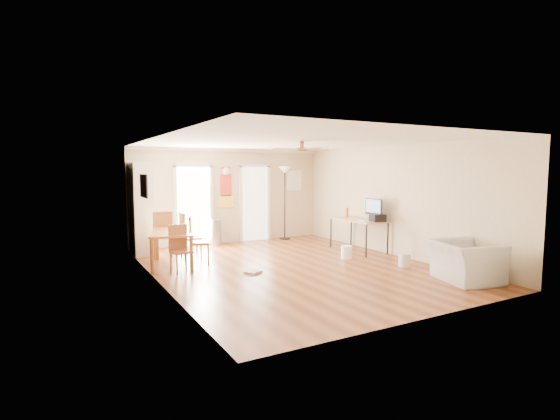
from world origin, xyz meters
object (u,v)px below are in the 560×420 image
dining_chair_right_a (191,235)px  computer_desk (358,235)px  wastebasket_b (405,260)px  trash_can (216,232)px  dining_chair_right_b (200,240)px  torchiere_lamp (285,203)px  printer (378,218)px  dining_chair_near (181,249)px  bookshelf (140,208)px  wastebasket_a (347,252)px  dining_chair_far (162,234)px  armchair (465,262)px  dining_table (173,248)px

dining_chair_right_a → computer_desk: 4.10m
wastebasket_b → trash_can: bearing=121.1°
dining_chair_right_b → torchiere_lamp: (3.18, 1.89, 0.55)m
printer → dining_chair_near: bearing=-168.8°
bookshelf → torchiere_lamp: size_ratio=1.04×
computer_desk → wastebasket_a: computer_desk is taller
dining_chair_far → printer: size_ratio=3.05×
torchiere_lamp → wastebasket_b: bearing=-83.6°
dining_chair_right_a → dining_chair_far: 0.73m
dining_chair_right_a → wastebasket_b: bearing=-126.5°
wastebasket_b → armchair: (0.09, -1.38, 0.22)m
bookshelf → dining_chair_near: 2.41m
dining_chair_near → torchiere_lamp: 4.55m
torchiere_lamp → wastebasket_b: torchiere_lamp is taller
bookshelf → torchiere_lamp: 4.10m
dining_chair_right_b → wastebasket_a: (3.11, -1.14, -0.37)m
wastebasket_b → dining_table: bearing=149.3°
armchair → dining_chair_right_a: bearing=55.7°
dining_chair_near → printer: bearing=-12.8°
bookshelf → wastebasket_b: (4.57, -4.08, -0.96)m
dining_chair_near → armchair: (4.32, -3.17, -0.10)m
printer → wastebasket_a: size_ratio=1.19×
bookshelf → wastebasket_a: (4.02, -2.83, -0.95)m
bookshelf → armchair: bearing=-45.1°
computer_desk → torchiere_lamp: bearing=107.1°
bookshelf → printer: 5.69m
dining_chair_right_a → computer_desk: bearing=-103.6°
dining_chair_near → printer: printer is taller
bookshelf → dining_table: 1.78m
dining_chair_far → torchiere_lamp: torchiere_lamp is taller
bookshelf → dining_chair_right_b: size_ratio=2.15×
bookshelf → dining_chair_right_b: 2.01m
dining_table → dining_chair_right_a: size_ratio=1.40×
bookshelf → torchiere_lamp: bookshelf is taller
dining_chair_far → trash_can: (1.60, 0.79, -0.18)m
dining_table → armchair: size_ratio=1.30×
dining_chair_right_b → dining_chair_near: bearing=156.0°
dining_chair_far → armchair: size_ratio=0.94×
dining_chair_right_b → bookshelf: bearing=47.5°
dining_chair_right_a → dining_chair_near: dining_chair_right_a is taller
computer_desk → printer: bearing=-78.0°
computer_desk → armchair: computer_desk is taller
bookshelf → dining_chair_near: size_ratio=2.36×
dining_chair_right_a → printer: 4.42m
computer_desk → wastebasket_b: 1.89m
wastebasket_a → wastebasket_b: (0.55, -1.26, -0.00)m
dining_chair_right_a → wastebasket_a: (3.11, -1.78, -0.37)m
trash_can → computer_desk: bearing=-40.6°
wastebasket_b → dining_chair_near: bearing=157.2°
dining_chair_right_b → trash_can: size_ratio=1.46×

